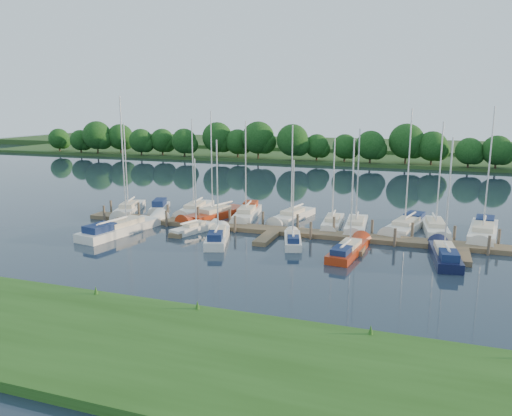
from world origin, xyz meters
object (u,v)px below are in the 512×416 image
(dock, at_px, (274,232))
(sailboat_s_2, at_px, (218,238))
(sailboat_n_5, at_px, (292,217))
(sailboat_n_0, at_px, (129,210))
(motorboat, at_px, (159,208))

(dock, bearing_deg, sailboat_s_2, -133.61)
(dock, bearing_deg, sailboat_n_5, 89.30)
(sailboat_n_0, bearing_deg, sailboat_n_5, 170.24)
(dock, xyz_separation_m, sailboat_s_2, (-3.87, -4.06, 0.14))
(sailboat_n_0, xyz_separation_m, motorboat, (2.73, 1.88, 0.06))
(sailboat_s_2, bearing_deg, dock, 28.74)
(sailboat_n_0, relative_size, sailboat_s_2, 1.10)
(motorboat, bearing_deg, sailboat_s_2, 121.21)
(dock, relative_size, sailboat_n_0, 3.91)
(sailboat_n_0, bearing_deg, motorboat, -163.46)
(dock, distance_m, sailboat_n_5, 6.27)
(motorboat, bearing_deg, sailboat_n_5, 164.35)
(motorboat, bearing_deg, dock, 141.53)
(sailboat_n_5, bearing_deg, sailboat_n_0, 19.50)
(dock, bearing_deg, motorboat, 159.94)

